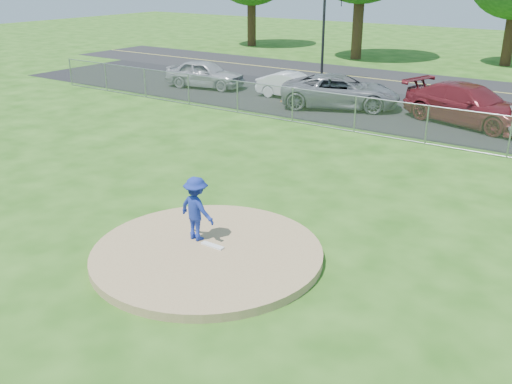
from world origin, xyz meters
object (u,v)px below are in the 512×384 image
traffic_cone (285,95)px  parked_car_gray (340,91)px  parked_car_silver (205,74)px  parked_car_darkred (469,105)px  pitcher (196,209)px  parked_car_white (294,86)px  traffic_signal_left (327,22)px

traffic_cone → parked_car_gray: bearing=7.4°
parked_car_silver → parked_car_darkred: parked_car_darkred is taller
pitcher → parked_car_gray: pitcher is taller
parked_car_white → parked_car_gray: (2.99, -0.61, 0.14)m
traffic_signal_left → traffic_cone: traffic_signal_left is taller
parked_car_silver → parked_car_darkred: bearing=-99.9°
traffic_cone → parked_car_gray: (2.88, 0.38, 0.48)m
parked_car_silver → parked_car_white: bearing=-95.8°
parked_car_darkred → traffic_signal_left: bearing=76.4°
parked_car_darkred → traffic_cone: bearing=111.1°
pitcher → traffic_signal_left: bearing=-63.3°
parked_car_white → parked_car_darkred: size_ratio=0.67×
traffic_signal_left → parked_car_gray: size_ratio=0.99×
pitcher → traffic_cone: (-6.89, 15.02, -0.67)m
parked_car_gray → parked_car_darkred: 6.03m
parked_car_darkred → pitcher: bearing=-170.5°
traffic_signal_left → parked_car_darkred: bearing=-30.4°
parked_car_white → parked_car_darkred: bearing=-96.2°
pitcher → parked_car_gray: (-4.01, 15.39, -0.19)m
parked_car_silver → parked_car_gray: parked_car_gray is taller
parked_car_white → parked_car_darkred: parked_car_darkred is taller
pitcher → parked_car_silver: (-12.59, 15.56, -0.21)m
parked_car_silver → parked_car_darkred: size_ratio=0.77×
traffic_cone → parked_car_silver: 5.74m
parked_car_darkred → parked_car_white: bearing=104.8°
parked_car_white → pitcher: bearing=-160.6°
traffic_cone → parked_car_gray: size_ratio=0.11×
parked_car_gray → traffic_cone: bearing=74.7°
traffic_signal_left → pitcher: size_ratio=3.55×
parked_car_gray → pitcher: bearing=171.8°
traffic_cone → parked_car_silver: size_ratio=0.14×
traffic_cone → parked_car_white: size_ratio=0.16×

